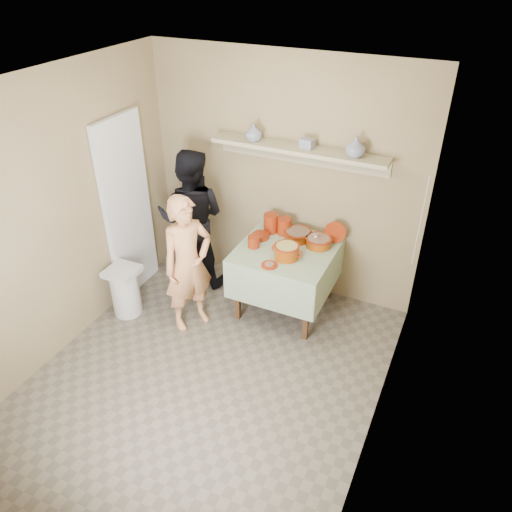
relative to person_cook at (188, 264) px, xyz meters
The scene contains 22 objects.
ground 1.11m from the person_cook, 49.97° to the right, with size 3.50×3.50×0.00m, color #635A4E.
tile_panel 1.01m from the person_cook, 161.56° to the left, with size 0.06×0.70×2.00m, color silver.
plate_stack_a 1.03m from the person_cook, 60.57° to the left, with size 0.16×0.16×0.21m, color maroon.
plate_stack_b 1.12m from the person_cook, 54.36° to the left, with size 0.15×0.15×0.18m, color maroon.
bowl_stack 0.71m from the person_cook, 48.25° to the left, with size 0.12×0.12×0.12m, color maroon.
empty_bowl 0.85m from the person_cook, 57.20° to the left, with size 0.18×0.18×0.05m, color maroon.
propped_lid 1.54m from the person_cook, 38.77° to the left, with size 0.23×0.23×0.02m, color maroon.
vase_right 1.96m from the person_cook, 36.60° to the left, with size 0.18×0.18×0.19m, color navy.
vase_left 1.47m from the person_cook, 74.46° to the left, with size 0.17×0.17×0.18m, color navy.
ceramic_box 1.65m from the person_cook, 50.22° to the left, with size 0.13×0.09×0.09m, color navy.
person_cook is the anchor object (origin of this frame).
person_helper 0.80m from the person_cook, 118.34° to the left, with size 0.78×0.61×1.61m, color black.
room_shell 1.22m from the person_cook, 49.97° to the right, with size 3.04×3.54×2.62m.
serving_table 1.02m from the person_cook, 38.85° to the left, with size 0.97×0.97×0.76m.
cazuela_meat_a 1.20m from the person_cook, 46.42° to the left, with size 0.30×0.30×0.10m.
cazuela_meat_b 1.35m from the person_cook, 37.58° to the left, with size 0.28×0.28×0.10m.
ladle 1.33m from the person_cook, 38.12° to the left, with size 0.08×0.26×0.19m.
cazuela_rice 0.98m from the person_cook, 29.02° to the left, with size 0.33×0.25×0.14m.
front_plate 0.81m from the person_cook, 19.44° to the left, with size 0.16×0.16×0.03m.
wall_shelf 1.57m from the person_cook, 53.71° to the left, with size 1.80×0.25×0.21m.
trash_bin 0.86m from the person_cook, 168.01° to the right, with size 0.32×0.32×0.56m.
electrical_cord 2.24m from the person_cook, 22.59° to the left, with size 0.01×0.05×0.90m.
Camera 1 is at (1.80, -2.79, 3.44)m, focal length 35.00 mm.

